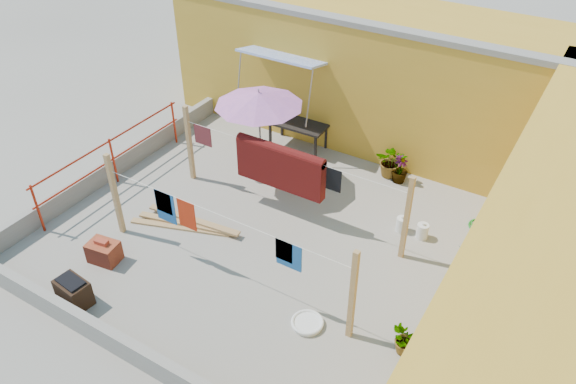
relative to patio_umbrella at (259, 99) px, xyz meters
The scene contains 21 objects.
ground 2.77m from the patio_umbrella, 53.37° to the right, with size 80.00×80.00×0.00m, color #9E998E.
wall_back 3.58m from the patio_umbrella, 62.47° to the left, with size 11.00×3.27×3.21m.
wall_right 6.54m from the patio_umbrella, 13.64° to the right, with size 2.40×9.00×3.20m, color gold.
parapet_front 5.54m from the patio_umbrella, 77.39° to the right, with size 8.30×0.16×0.44m, color gray.
parapet_left 3.76m from the patio_umbrella, 152.31° to the right, with size 0.16×7.30×0.44m, color gray.
red_railing 3.46m from the patio_umbrella, 147.24° to the right, with size 0.05×4.20×1.10m.
clothesline_rig 1.68m from the patio_umbrella, 44.94° to the right, with size 5.09×2.35×1.80m.
patio_umbrella is the anchor object (origin of this frame).
outdoor_table 2.17m from the patio_umbrella, 90.84° to the left, with size 1.43×0.75×0.66m.
brick_stack 4.25m from the patio_umbrella, 105.36° to the right, with size 0.61×0.48×0.48m.
lumber_pile 2.91m from the patio_umbrella, 99.60° to the right, with size 2.21×0.85×0.14m.
brazier 5.09m from the patio_umbrella, 97.95° to the right, with size 0.61×0.44×0.52m.
white_basin 4.72m from the patio_umbrella, 46.36° to the right, with size 0.55×0.55×0.09m.
water_jug_a 3.83m from the patio_umbrella, ahead, with size 0.23×0.23×0.36m.
water_jug_b 4.21m from the patio_umbrella, ahead, with size 0.23×0.23×0.36m.
green_hose 5.17m from the patio_umbrella, 10.78° to the left, with size 0.49×0.49×0.07m.
plant_back_a 3.34m from the patio_umbrella, 34.59° to the left, with size 0.70×0.60×0.77m, color #1B5217.
plant_back_b 3.50m from the patio_umbrella, 30.11° to the left, with size 0.36×0.36×0.64m, color #1B5217.
plant_right_a 5.16m from the patio_umbrella, ahead, with size 0.46×0.31×0.88m, color #1B5217.
plant_right_b 5.71m from the patio_umbrella, 27.57° to the right, with size 0.39×0.31×0.70m, color #1B5217.
plant_right_c 5.61m from the patio_umbrella, 31.77° to the right, with size 0.49×0.42×0.54m, color #1B5217.
Camera 1 is at (4.77, -7.01, 7.19)m, focal length 35.00 mm.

